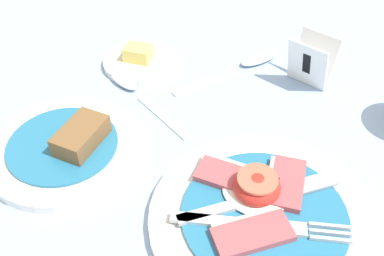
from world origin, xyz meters
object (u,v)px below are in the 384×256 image
Objects in this scene: butter_dish at (139,60)px; teaspoon_by_saucer at (246,64)px; number_card at (311,61)px; breakfast_plate at (262,213)px; bread_plate at (64,148)px; teaspoon_near_cup at (132,87)px.

teaspoon_by_saucer is at bearing 26.91° from butter_dish.
number_card is at bearing -58.07° from teaspoon_by_saucer.
breakfast_plate is 0.25m from bread_plate.
number_card is 0.41× the size of teaspoon_by_saucer.
butter_dish is 1.50× the size of number_card.
teaspoon_near_cup is (-0.22, -0.14, -0.03)m from number_card.
butter_dish is (-0.03, 0.20, -0.00)m from bread_plate.
butter_dish is 0.26m from number_card.
bread_plate is at bearing 112.31° from teaspoon_near_cup.
teaspoon_by_saucer is (-0.10, -0.01, -0.03)m from number_card.
breakfast_plate reaches higher than teaspoon_by_saucer.
butter_dish is 0.59× the size of teaspoon_near_cup.
bread_plate is 0.36m from number_card.
bread_plate reaches higher than teaspoon_by_saucer.
bread_plate is at bearing -174.98° from teaspoon_by_saucer.
number_card reaches higher than breakfast_plate.
breakfast_plate is 2.24× the size of butter_dish.
butter_dish is at bearing -42.44° from teaspoon_near_cup.
number_card is at bearing 18.37° from butter_dish.
breakfast_plate is at bearing -124.43° from teaspoon_by_saucer.
breakfast_plate is 0.28m from teaspoon_by_saucer.
butter_dish is 0.06m from teaspoon_near_cup.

